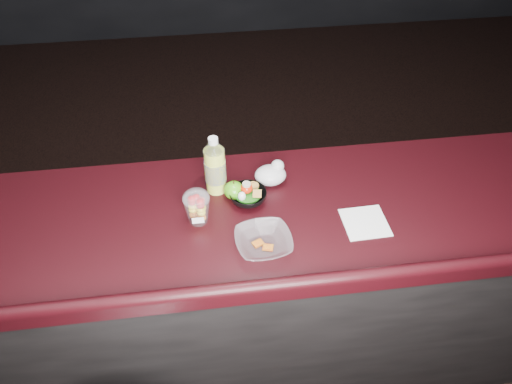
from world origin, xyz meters
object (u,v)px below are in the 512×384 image
fruit_cup (197,206)px  snack_bowl (248,195)px  lemonade_bottle (215,169)px  green_apple (234,190)px  takeout_bowl (263,242)px

fruit_cup → snack_bowl: size_ratio=0.93×
lemonade_bottle → fruit_cup: lemonade_bottle is taller
fruit_cup → snack_bowl: bearing=23.0°
green_apple → takeout_bowl: green_apple is taller
green_apple → lemonade_bottle: bearing=139.9°
lemonade_bottle → green_apple: (0.06, -0.05, -0.07)m
lemonade_bottle → snack_bowl: bearing=-35.0°
fruit_cup → green_apple: bearing=37.0°
green_apple → snack_bowl: size_ratio=0.53×
snack_bowl → takeout_bowl: size_ratio=0.70×
fruit_cup → takeout_bowl: size_ratio=0.65×
green_apple → takeout_bowl: 0.28m
snack_bowl → takeout_bowl: snack_bowl is taller
snack_bowl → fruit_cup: bearing=-157.0°
green_apple → snack_bowl: bearing=-27.3°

